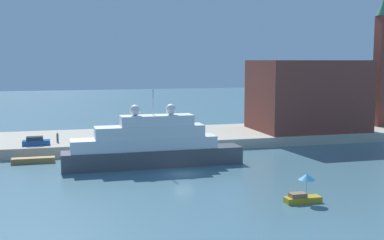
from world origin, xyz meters
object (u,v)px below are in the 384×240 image
object	(u,v)px
person_figure	(58,138)
bell_tower	(382,56)
harbor_building	(307,95)
parked_car	(36,141)
work_barge	(33,160)
small_motorboat	(303,191)
large_yacht	(151,146)
mooring_bollard	(200,138)

from	to	relation	value
person_figure	bell_tower	bearing A→B (deg)	3.21
harbor_building	parked_car	distance (m)	51.98
person_figure	work_barge	bearing A→B (deg)	-114.13
work_barge	small_motorboat	bearing A→B (deg)	-44.96
large_yacht	small_motorboat	distance (m)	26.01
harbor_building	person_figure	xyz separation A→B (m)	(-47.95, -2.93, -6.10)
person_figure	mooring_bollard	world-z (taller)	person_figure
parked_car	small_motorboat	bearing A→B (deg)	-50.39
large_yacht	mooring_bollard	distance (m)	15.44
small_motorboat	person_figure	distance (m)	45.72
harbor_building	work_barge	bearing A→B (deg)	-168.00
mooring_bollard	large_yacht	bearing A→B (deg)	-133.64
large_yacht	harbor_building	world-z (taller)	harbor_building
parked_car	work_barge	bearing A→B (deg)	-91.76
mooring_bollard	harbor_building	bearing A→B (deg)	15.70
work_barge	mooring_bollard	world-z (taller)	mooring_bollard
parked_car	person_figure	size ratio (longest dim) A/B	2.59
bell_tower	person_figure	distance (m)	66.87
bell_tower	parked_car	size ratio (longest dim) A/B	6.26
work_barge	parked_car	size ratio (longest dim) A/B	1.47
person_figure	parked_car	bearing A→B (deg)	-149.07
large_yacht	bell_tower	xyz separation A→B (m)	(52.05, 18.65, 13.38)
small_motorboat	bell_tower	xyz separation A→B (m)	(39.31, 41.25, 15.15)
small_motorboat	parked_car	distance (m)	46.15
harbor_building	mooring_bollard	distance (m)	25.84
small_motorboat	person_figure	bearing A→B (deg)	124.67
small_motorboat	work_barge	bearing A→B (deg)	135.04
work_barge	mooring_bollard	xyz separation A→B (m)	(27.48, 4.20, 1.65)
work_barge	bell_tower	xyz separation A→B (m)	(68.91, 11.69, 16.00)
work_barge	parked_car	bearing A→B (deg)	88.24
harbor_building	person_figure	world-z (taller)	harbor_building
small_motorboat	parked_car	size ratio (longest dim) A/B	0.94
large_yacht	bell_tower	size ratio (longest dim) A/B	0.97
small_motorboat	mooring_bollard	distance (m)	33.83
large_yacht	small_motorboat	bearing A→B (deg)	-60.59
large_yacht	small_motorboat	size ratio (longest dim) A/B	6.49
small_motorboat	harbor_building	size ratio (longest dim) A/B	0.20
large_yacht	person_figure	bearing A→B (deg)	131.51
large_yacht	parked_car	size ratio (longest dim) A/B	6.09
mooring_bollard	work_barge	bearing A→B (deg)	-171.32
small_motorboat	person_figure	xyz separation A→B (m)	(-26.00, 37.59, 1.26)
bell_tower	parked_car	world-z (taller)	bell_tower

